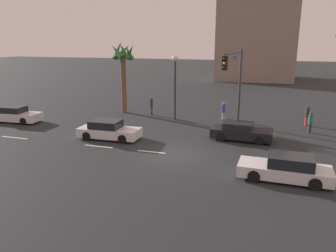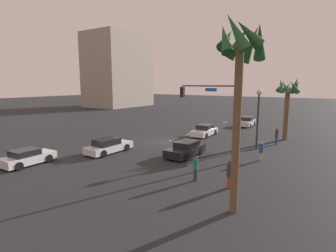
% 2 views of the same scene
% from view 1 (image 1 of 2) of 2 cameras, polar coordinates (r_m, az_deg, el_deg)
% --- Properties ---
extents(ground_plane, '(220.00, 220.00, 0.00)m').
position_cam_1_polar(ground_plane, '(21.14, 0.98, -4.95)').
color(ground_plane, '#232628').
extents(lane_stripe_1, '(2.37, 0.14, 0.01)m').
position_cam_1_polar(lane_stripe_1, '(27.26, -25.18, -1.85)').
color(lane_stripe_1, silver).
rests_on(lane_stripe_1, ground_plane).
extents(lane_stripe_2, '(2.13, 0.14, 0.01)m').
position_cam_1_polar(lane_stripe_2, '(23.17, -12.05, -3.49)').
color(lane_stripe_2, silver).
rests_on(lane_stripe_2, ground_plane).
extents(lane_stripe_3, '(1.94, 0.14, 0.01)m').
position_cam_1_polar(lane_stripe_3, '(21.60, -2.96, -4.52)').
color(lane_stripe_3, silver).
rests_on(lane_stripe_3, ground_plane).
extents(car_0, '(4.44, 2.08, 1.30)m').
position_cam_1_polar(car_0, '(24.60, 12.59, -0.99)').
color(car_0, black).
rests_on(car_0, ground_plane).
extents(car_1, '(4.62, 2.04, 1.37)m').
position_cam_1_polar(car_1, '(24.74, -10.34, -0.73)').
color(car_1, silver).
rests_on(car_1, ground_plane).
extents(car_2, '(4.75, 2.03, 1.36)m').
position_cam_1_polar(car_2, '(18.26, 19.85, -6.99)').
color(car_2, silver).
rests_on(car_2, ground_plane).
extents(car_4, '(4.63, 2.01, 1.40)m').
position_cam_1_polar(car_4, '(32.47, -25.13, 1.79)').
color(car_4, silver).
rests_on(car_4, ground_plane).
extents(traffic_signal, '(0.88, 5.80, 6.45)m').
position_cam_1_polar(traffic_signal, '(26.35, 11.66, 8.50)').
color(traffic_signal, '#38383D').
rests_on(traffic_signal, ground_plane).
extents(streetlamp, '(0.56, 0.56, 5.88)m').
position_cam_1_polar(streetlamp, '(29.52, 1.25, 8.91)').
color(streetlamp, '#2D2D33').
rests_on(streetlamp, ground_plane).
extents(pedestrian_0, '(0.37, 0.37, 1.71)m').
position_cam_1_polar(pedestrian_0, '(28.11, 23.57, 0.69)').
color(pedestrian_0, '#333338').
rests_on(pedestrian_0, ground_plane).
extents(pedestrian_1, '(0.47, 0.47, 1.65)m').
position_cam_1_polar(pedestrian_1, '(30.58, 9.64, 2.69)').
color(pedestrian_1, '#B2A58C').
rests_on(pedestrian_1, ground_plane).
extents(pedestrian_2, '(0.43, 0.43, 1.80)m').
position_cam_1_polar(pedestrian_2, '(30.35, 23.09, 1.77)').
color(pedestrian_2, '#BF3833').
rests_on(pedestrian_2, ground_plane).
extents(pedestrian_3, '(0.42, 0.42, 1.82)m').
position_cam_1_polar(pedestrian_3, '(32.12, -2.93, 3.64)').
color(pedestrian_3, '#2D478C').
rests_on(pedestrian_3, ground_plane).
extents(palm_tree_0, '(2.66, 2.65, 7.17)m').
position_cam_1_polar(palm_tree_0, '(33.12, -7.90, 11.09)').
color(palm_tree_0, brown).
rests_on(palm_tree_0, ground_plane).
extents(building_1, '(14.21, 14.17, 15.93)m').
position_cam_1_polar(building_1, '(65.77, 15.09, 14.90)').
color(building_1, gray).
rests_on(building_1, ground_plane).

